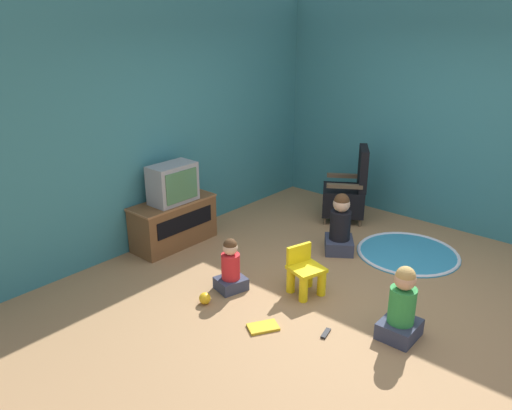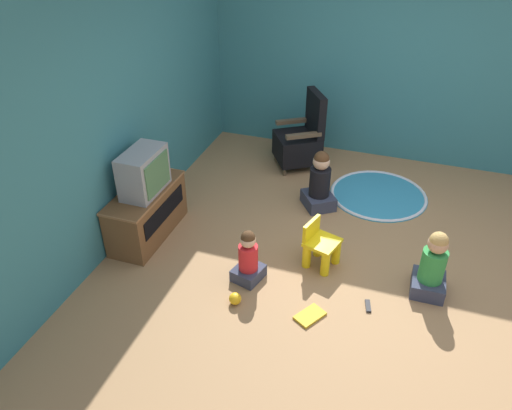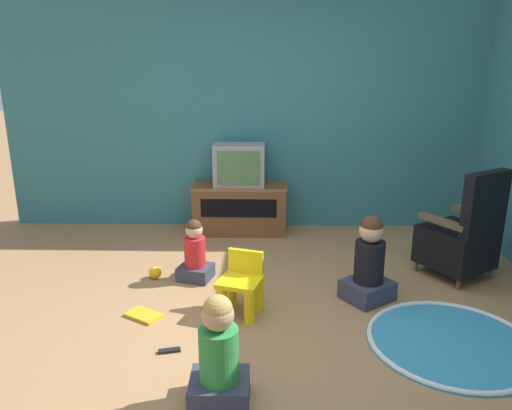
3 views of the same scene
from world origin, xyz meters
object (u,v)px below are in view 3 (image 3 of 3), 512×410
object	(u,v)px
child_watching_center	(195,254)
toy_ball	(155,272)
yellow_kid_chair	(241,288)
book	(144,315)
black_armchair	(462,237)
child_watching_left	(369,264)
remote_control	(169,351)
child_watching_right	(219,357)
tv_cabinet	(240,207)
television	(239,165)

from	to	relation	value
child_watching_center	toy_ball	xyz separation A→B (m)	(-0.36, -0.00, -0.18)
yellow_kid_chair	book	world-z (taller)	yellow_kid_chair
black_armchair	toy_ball	xyz separation A→B (m)	(-2.73, -0.11, -0.32)
child_watching_left	remote_control	distance (m)	1.71
black_armchair	child_watching_center	bearing A→B (deg)	-30.32
child_watching_left	yellow_kid_chair	bearing A→B (deg)	158.00
yellow_kid_chair	book	distance (m)	0.78
yellow_kid_chair	remote_control	world-z (taller)	yellow_kid_chair
black_armchair	child_watching_right	distance (m)	2.66
tv_cabinet	yellow_kid_chair	size ratio (longest dim) A/B	2.19
child_watching_center	toy_ball	size ratio (longest dim) A/B	4.89
black_armchair	yellow_kid_chair	distance (m)	2.06
black_armchair	child_watching_left	size ratio (longest dim) A/B	1.40
remote_control	television	bearing A→B (deg)	68.22
child_watching_right	book	size ratio (longest dim) A/B	2.15
yellow_kid_chair	child_watching_left	size ratio (longest dim) A/B	0.66
remote_control	black_armchair	bearing A→B (deg)	14.42
child_watching_left	book	world-z (taller)	child_watching_left
child_watching_center	child_watching_right	world-z (taller)	child_watching_right
television	remote_control	distance (m)	2.53
yellow_kid_chair	child_watching_center	world-z (taller)	child_watching_center
black_armchair	tv_cabinet	bearing A→B (deg)	-62.42
black_armchair	yellow_kid_chair	size ratio (longest dim) A/B	2.11
yellow_kid_chair	book	size ratio (longest dim) A/B	1.52
child_watching_right	child_watching_center	bearing A→B (deg)	101.83
tv_cabinet	remote_control	xyz separation A→B (m)	(-0.34, -2.42, -0.28)
yellow_kid_chair	child_watching_center	distance (m)	0.75
television	remote_control	world-z (taller)	television
television	black_armchair	distance (m)	2.36
toy_ball	remote_control	size ratio (longest dim) A/B	0.73
yellow_kid_chair	tv_cabinet	bearing A→B (deg)	110.25
remote_control	toy_ball	bearing A→B (deg)	93.16
television	child_watching_center	xyz separation A→B (m)	(-0.33, -1.23, -0.54)
tv_cabinet	black_armchair	size ratio (longest dim) A/B	1.04
television	book	bearing A→B (deg)	-108.30
tv_cabinet	book	bearing A→B (deg)	-108.02
television	toy_ball	world-z (taller)	television
tv_cabinet	remote_control	bearing A→B (deg)	-98.10
television	child_watching_center	world-z (taller)	television
black_armchair	child_watching_center	world-z (taller)	black_armchair
book	tv_cabinet	bearing A→B (deg)	-77.10
yellow_kid_chair	toy_ball	world-z (taller)	yellow_kid_chair
child_watching_left	toy_ball	xyz separation A→B (m)	(-1.83, 0.35, -0.25)
child_watching_center	child_watching_right	distance (m)	1.69
child_watching_center	child_watching_right	size ratio (longest dim) A/B	0.83
child_watching_left	book	size ratio (longest dim) A/B	2.29
television	black_armchair	xyz separation A→B (m)	(2.04, -1.12, -0.40)
television	child_watching_center	bearing A→B (deg)	-104.94
black_armchair	book	distance (m)	2.81
black_armchair	child_watching_center	xyz separation A→B (m)	(-2.37, -0.11, -0.14)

